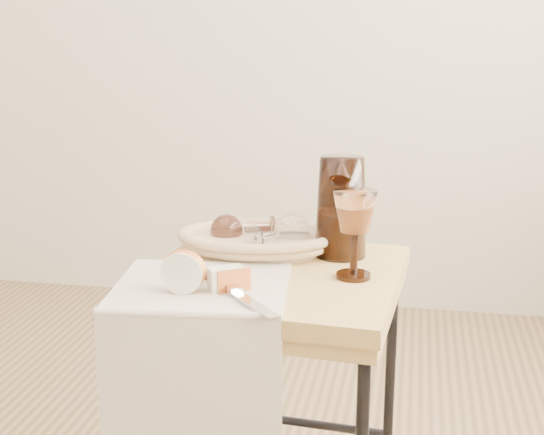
% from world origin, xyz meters
% --- Properties ---
extents(side_table, '(0.55, 0.55, 0.65)m').
position_xyz_m(side_table, '(0.65, 0.25, 0.33)').
color(side_table, brown).
rests_on(side_table, floor).
extents(tea_towel, '(0.37, 0.34, 0.01)m').
position_xyz_m(tea_towel, '(0.53, 0.13, 0.65)').
color(tea_towel, white).
rests_on(tea_towel, side_table).
extents(bread_basket, '(0.34, 0.25, 0.05)m').
position_xyz_m(bread_basket, '(0.58, 0.38, 0.67)').
color(bread_basket, '#997D56').
rests_on(bread_basket, side_table).
extents(goblet_lying_a, '(0.14, 0.11, 0.07)m').
position_xyz_m(goblet_lying_a, '(0.56, 0.39, 0.70)').
color(goblet_lying_a, '#513025').
rests_on(goblet_lying_a, bread_basket).
extents(goblet_lying_b, '(0.15, 0.15, 0.08)m').
position_xyz_m(goblet_lying_b, '(0.63, 0.36, 0.70)').
color(goblet_lying_b, white).
rests_on(goblet_lying_b, bread_basket).
extents(pitcher, '(0.17, 0.24, 0.26)m').
position_xyz_m(pitcher, '(0.77, 0.39, 0.76)').
color(pitcher, black).
rests_on(pitcher, side_table).
extents(wine_goblet, '(0.12, 0.12, 0.18)m').
position_xyz_m(wine_goblet, '(0.81, 0.25, 0.74)').
color(wine_goblet, white).
rests_on(wine_goblet, side_table).
extents(apple_half, '(0.09, 0.05, 0.08)m').
position_xyz_m(apple_half, '(0.50, 0.09, 0.70)').
color(apple_half, red).
rests_on(apple_half, tea_towel).
extents(apple_wedge, '(0.07, 0.06, 0.04)m').
position_xyz_m(apple_wedge, '(0.58, 0.11, 0.68)').
color(apple_wedge, white).
rests_on(apple_wedge, tea_towel).
extents(table_knife, '(0.18, 0.21, 0.02)m').
position_xyz_m(table_knife, '(0.61, 0.08, 0.67)').
color(table_knife, silver).
rests_on(table_knife, tea_towel).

